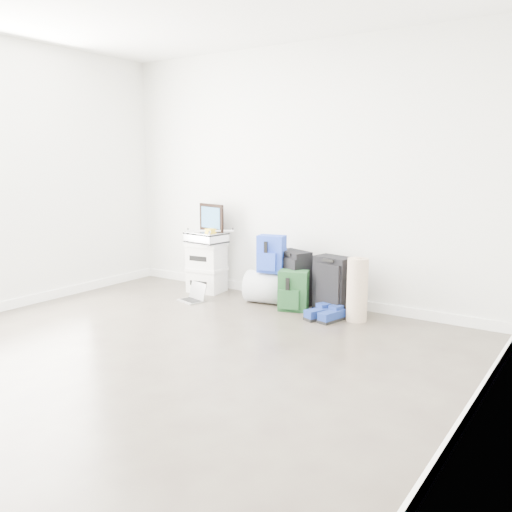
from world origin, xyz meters
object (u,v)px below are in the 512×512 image
Objects in this scene: briefcase at (206,237)px; large_suitcase at (293,278)px; duffel_bag at (272,288)px; boxes_stack at (207,267)px; carry_on at (333,285)px; laptop at (194,296)px.

briefcase is 0.74× the size of large_suitcase.
briefcase is at bearing 168.13° from duffel_bag.
boxes_stack is 0.35m from briefcase.
duffel_bag is 0.71m from carry_on.
large_suitcase is at bearing 41.66° from laptop.
briefcase reaches higher than laptop.
carry_on reaches higher than laptop.
carry_on is 1.80× the size of laptop.
duffel_bag is (0.92, -0.03, -0.46)m from briefcase.
large_suitcase is 1.10m from laptop.
boxes_stack is at bearing -168.75° from carry_on.
briefcase is 0.74× the size of carry_on.
carry_on is at bearing 14.63° from large_suitcase.
carry_on is (0.49, -0.06, -0.00)m from large_suitcase.
duffel_bag is 0.25m from large_suitcase.
large_suitcase is at bearing 11.55° from duffel_bag.
laptop is at bearing -163.55° from duffel_bag.
boxes_stack reaches higher than laptop.
laptop is at bearing -153.03° from carry_on.
duffel_bag is at bearing 42.65° from laptop.
boxes_stack is 1.00× the size of carry_on.
boxes_stack is 1.61m from carry_on.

